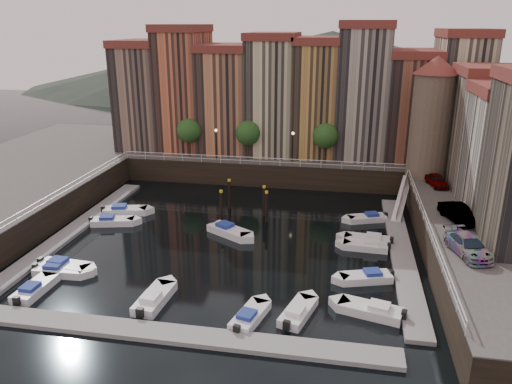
% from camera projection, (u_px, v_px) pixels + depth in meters
% --- Properties ---
extents(ground, '(200.00, 200.00, 0.00)m').
position_uv_depth(ground, '(232.00, 237.00, 49.56)').
color(ground, black).
rests_on(ground, ground).
extents(quay_far, '(80.00, 20.00, 3.00)m').
position_uv_depth(quay_far, '(272.00, 157.00, 73.30)').
color(quay_far, black).
rests_on(quay_far, ground).
extents(dock_left, '(2.00, 28.00, 0.35)m').
position_uv_depth(dock_left, '(77.00, 227.00, 51.34)').
color(dock_left, gray).
rests_on(dock_left, ground).
extents(dock_right, '(2.00, 28.00, 0.35)m').
position_uv_depth(dock_right, '(401.00, 252.00, 45.81)').
color(dock_right, gray).
rests_on(dock_right, ground).
extents(dock_near, '(30.00, 2.00, 0.35)m').
position_uv_depth(dock_near, '(176.00, 335.00, 33.67)').
color(dock_near, gray).
rests_on(dock_near, ground).
extents(mountains, '(145.00, 100.00, 18.00)m').
position_uv_depth(mountains, '(320.00, 66.00, 149.20)').
color(mountains, '#2D382D').
rests_on(mountains, ground).
extents(far_terrace, '(48.70, 10.30, 17.50)m').
position_uv_depth(far_terrace, '(294.00, 95.00, 67.37)').
color(far_terrace, '#816652').
rests_on(far_terrace, quay_far).
extents(corner_tower, '(5.20, 5.20, 13.80)m').
position_uv_depth(corner_tower, '(432.00, 116.00, 56.38)').
color(corner_tower, '#6B5B4C').
rests_on(corner_tower, quay_right).
extents(promenade_trees, '(21.20, 3.20, 5.20)m').
position_uv_depth(promenade_trees, '(253.00, 133.00, 64.63)').
color(promenade_trees, black).
rests_on(promenade_trees, quay_far).
extents(street_lamps, '(10.36, 0.36, 4.18)m').
position_uv_depth(street_lamps, '(254.00, 140.00, 63.86)').
color(street_lamps, black).
rests_on(street_lamps, quay_far).
extents(railings, '(36.08, 34.04, 0.52)m').
position_uv_depth(railings, '(242.00, 185.00, 52.90)').
color(railings, white).
rests_on(railings, ground).
extents(gangway, '(2.78, 8.32, 3.73)m').
position_uv_depth(gangway, '(402.00, 196.00, 55.34)').
color(gangway, white).
rests_on(gangway, ground).
extents(mooring_pilings, '(5.19, 4.32, 3.78)m').
position_uv_depth(mooring_pilings, '(245.00, 202.00, 54.19)').
color(mooring_pilings, black).
rests_on(mooring_pilings, ground).
extents(boat_left_0, '(4.63, 1.86, 1.05)m').
position_uv_depth(boat_left_0, '(59.00, 271.00, 41.98)').
color(boat_left_0, white).
rests_on(boat_left_0, ground).
extents(boat_left_1, '(4.89, 2.11, 1.11)m').
position_uv_depth(boat_left_1, '(64.00, 266.00, 42.66)').
color(boat_left_1, white).
rests_on(boat_left_1, ground).
extents(boat_left_2, '(4.78, 2.66, 1.07)m').
position_uv_depth(boat_left_2, '(112.00, 221.00, 52.46)').
color(boat_left_2, white).
rests_on(boat_left_2, ground).
extents(boat_left_3, '(5.08, 2.78, 1.14)m').
position_uv_depth(boat_left_3, '(124.00, 210.00, 55.39)').
color(boat_left_3, white).
rests_on(boat_left_3, ground).
extents(boat_right_0, '(4.97, 2.87, 1.11)m').
position_uv_depth(boat_right_0, '(372.00, 310.00, 36.16)').
color(boat_right_0, white).
rests_on(boat_right_0, ground).
extents(boat_right_1, '(4.57, 2.81, 1.03)m').
position_uv_depth(boat_right_1, '(367.00, 277.00, 40.90)').
color(boat_right_1, white).
rests_on(boat_right_1, ground).
extents(boat_right_2, '(4.38, 1.79, 1.00)m').
position_uv_depth(boat_right_2, '(367.00, 246.00, 46.67)').
color(boat_right_2, white).
rests_on(boat_right_2, ground).
extents(boat_right_3, '(4.69, 2.13, 1.06)m').
position_uv_depth(boat_right_3, '(368.00, 240.00, 47.93)').
color(boat_right_3, white).
rests_on(boat_right_3, ground).
extents(boat_right_4, '(4.41, 2.86, 0.99)m').
position_uv_depth(boat_right_4, '(368.00, 218.00, 53.36)').
color(boat_right_4, white).
rests_on(boat_right_4, ground).
extents(boat_near_0, '(1.75, 4.56, 1.04)m').
position_uv_depth(boat_near_0, '(34.00, 289.00, 39.10)').
color(boat_near_0, white).
rests_on(boat_near_0, ground).
extents(boat_near_1, '(2.09, 4.95, 1.12)m').
position_uv_depth(boat_near_1, '(154.00, 299.00, 37.65)').
color(boat_near_1, white).
rests_on(boat_near_1, ground).
extents(boat_near_2, '(2.53, 4.46, 1.00)m').
position_uv_depth(boat_near_2, '(250.00, 316.00, 35.46)').
color(boat_near_2, white).
rests_on(boat_near_2, ground).
extents(boat_near_3, '(2.70, 4.59, 1.03)m').
position_uv_depth(boat_near_3, '(298.00, 312.00, 35.94)').
color(boat_near_3, white).
rests_on(boat_near_3, ground).
extents(car_a, '(2.40, 4.13, 1.32)m').
position_uv_depth(car_a, '(437.00, 181.00, 54.79)').
color(car_a, gray).
rests_on(car_a, quay_right).
extents(car_b, '(3.03, 4.87, 1.52)m').
position_uv_depth(car_b, '(458.00, 214.00, 45.04)').
color(car_b, gray).
rests_on(car_b, quay_right).
extents(car_c, '(3.44, 5.52, 1.49)m').
position_uv_depth(car_c, '(468.00, 247.00, 38.52)').
color(car_c, gray).
rests_on(car_c, quay_right).
extents(boat_extra_613, '(5.01, 4.02, 1.16)m').
position_uv_depth(boat_extra_613, '(229.00, 231.00, 49.95)').
color(boat_extra_613, white).
rests_on(boat_extra_613, ground).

